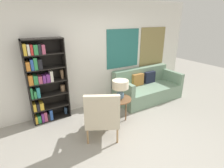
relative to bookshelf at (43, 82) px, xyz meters
The scene contains 7 objects.
ground_plane 2.40m from the bookshelf, 56.36° to the right, with size 14.00×14.00×0.00m, color #9E998E.
wall_back 1.37m from the bookshelf, ahead, with size 6.40×0.08×2.70m.
bookshelf is the anchor object (origin of this frame).
armchair 1.55m from the bookshelf, 59.65° to the right, with size 0.84×0.82×0.99m.
couch 2.83m from the bookshelf, ahead, with size 1.89×0.92×0.87m.
side_table 1.70m from the bookshelf, 32.80° to the right, with size 0.56×0.56×0.56m.
table_lamp 1.68m from the bookshelf, 34.60° to the right, with size 0.35×0.35×0.44m.
Camera 1 is at (-1.78, -1.98, 2.22)m, focal length 28.00 mm.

